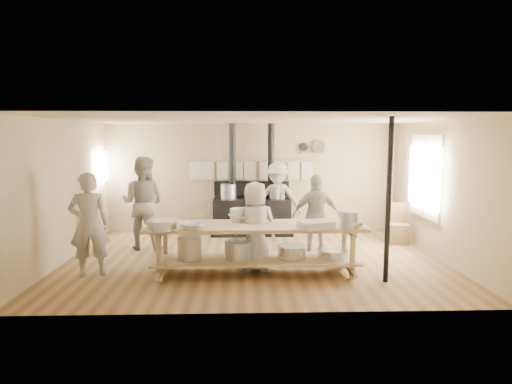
% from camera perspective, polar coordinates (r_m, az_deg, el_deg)
% --- Properties ---
extents(ground, '(7.00, 7.00, 0.00)m').
position_cam_1_polar(ground, '(8.17, -0.22, -8.90)').
color(ground, brown).
rests_on(ground, ground).
extents(room_shell, '(7.00, 7.00, 7.00)m').
position_cam_1_polar(room_shell, '(7.87, -0.23, 2.51)').
color(room_shell, tan).
rests_on(room_shell, ground).
extents(window_right, '(0.09, 1.50, 1.65)m').
position_cam_1_polar(window_right, '(9.25, 21.71, 1.95)').
color(window_right, beige).
rests_on(window_right, ground).
extents(left_opening, '(0.00, 0.90, 0.90)m').
position_cam_1_polar(left_opening, '(10.38, -19.98, 3.12)').
color(left_opening, white).
rests_on(left_opening, ground).
extents(stove, '(1.90, 0.75, 2.60)m').
position_cam_1_polar(stove, '(10.12, -0.59, -2.70)').
color(stove, black).
rests_on(stove, ground).
extents(towel_rail, '(3.00, 0.04, 0.47)m').
position_cam_1_polar(towel_rail, '(10.27, -0.59, 3.22)').
color(towel_rail, tan).
rests_on(towel_rail, ground).
extents(back_wall_shelf, '(0.63, 0.14, 0.32)m').
position_cam_1_polar(back_wall_shelf, '(10.42, 7.52, 5.73)').
color(back_wall_shelf, tan).
rests_on(back_wall_shelf, ground).
extents(prep_table, '(3.60, 0.90, 0.85)m').
position_cam_1_polar(prep_table, '(7.17, -0.09, -6.92)').
color(prep_table, tan).
rests_on(prep_table, ground).
extents(support_post, '(0.08, 0.08, 2.60)m').
position_cam_1_polar(support_post, '(6.95, 17.26, -1.15)').
color(support_post, black).
rests_on(support_post, ground).
extents(cook_far_left, '(0.72, 0.56, 1.73)m').
position_cam_1_polar(cook_far_left, '(7.54, -21.36, -4.04)').
color(cook_far_left, '#A5A292').
rests_on(cook_far_left, ground).
extents(cook_left, '(1.03, 0.86, 1.90)m').
position_cam_1_polar(cook_left, '(9.02, -14.80, -1.42)').
color(cook_left, '#A5A292').
rests_on(cook_left, ground).
extents(cook_center, '(0.84, 0.63, 1.54)m').
position_cam_1_polar(cook_center, '(7.30, -0.11, -4.62)').
color(cook_center, '#A5A292').
rests_on(cook_center, ground).
extents(cook_right, '(0.93, 0.40, 1.57)m').
position_cam_1_polar(cook_right, '(8.31, 8.04, -3.12)').
color(cook_right, '#A5A292').
rests_on(cook_right, ground).
extents(cook_by_window, '(1.18, 0.78, 1.70)m').
position_cam_1_polar(cook_by_window, '(9.93, 2.90, -0.98)').
color(cook_by_window, '#A5A292').
rests_on(cook_by_window, ground).
extents(chair, '(0.46, 0.46, 0.86)m').
position_cam_1_polar(chair, '(9.79, 18.44, -5.03)').
color(chair, brown).
rests_on(chair, ground).
extents(bowl_white_a, '(0.52, 0.52, 0.10)m').
position_cam_1_polar(bowl_white_a, '(6.80, -8.27, -4.49)').
color(bowl_white_a, white).
rests_on(bowl_white_a, prep_table).
extents(bowl_steel_a, '(0.38, 0.38, 0.09)m').
position_cam_1_polar(bowl_steel_a, '(6.91, -8.69, -4.37)').
color(bowl_steel_a, silver).
rests_on(bowl_steel_a, prep_table).
extents(bowl_white_b, '(0.62, 0.62, 0.11)m').
position_cam_1_polar(bowl_white_b, '(7.40, -1.83, -3.42)').
color(bowl_white_b, white).
rests_on(bowl_white_b, prep_table).
extents(bowl_steel_b, '(0.41, 0.41, 0.10)m').
position_cam_1_polar(bowl_steel_b, '(6.98, 12.92, -4.31)').
color(bowl_steel_b, silver).
rests_on(bowl_steel_b, prep_table).
extents(roasting_pan, '(0.60, 0.51, 0.11)m').
position_cam_1_polar(roasting_pan, '(6.85, 8.00, -4.34)').
color(roasting_pan, '#B2B2B7').
rests_on(roasting_pan, prep_table).
extents(mixing_bowl_large, '(0.60, 0.60, 0.15)m').
position_cam_1_polar(mixing_bowl_large, '(6.87, -12.47, -4.26)').
color(mixing_bowl_large, silver).
rests_on(mixing_bowl_large, prep_table).
extents(bucket_galv, '(0.30, 0.30, 0.27)m').
position_cam_1_polar(bucket_galv, '(6.95, 12.32, -3.62)').
color(bucket_galv, gray).
rests_on(bucket_galv, prep_table).
extents(deep_bowl_enamel, '(0.39, 0.39, 0.21)m').
position_cam_1_polar(deep_bowl_enamel, '(7.39, -2.20, -3.04)').
color(deep_bowl_enamel, white).
rests_on(deep_bowl_enamel, prep_table).
extents(pitcher, '(0.18, 0.18, 0.24)m').
position_cam_1_polar(pitcher, '(7.35, 12.15, -3.15)').
color(pitcher, white).
rests_on(pitcher, prep_table).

